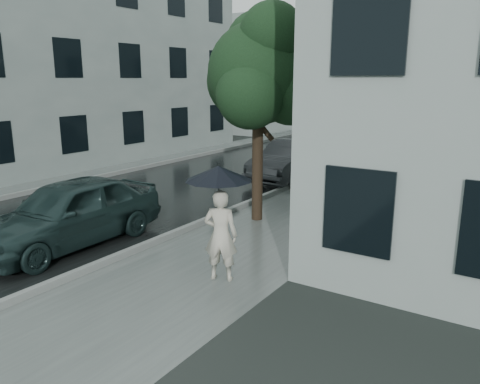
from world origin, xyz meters
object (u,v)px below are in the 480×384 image
Objects in this scene: car_far at (291,160)px; car_near at (69,212)px; pedestrian at (221,235)px; street_tree at (260,72)px; lamp_post at (315,110)px.

car_near is at bearing -95.44° from car_far.
pedestrian is 0.32× the size of street_tree.
pedestrian is 0.39× the size of car_far.
street_tree is 6.28m from car_far.
street_tree is at bearing -100.75° from lamp_post.
street_tree is 4.35m from lamp_post.
street_tree is (-1.47, 3.93, 3.07)m from pedestrian.
street_tree is at bearing 58.25° from car_near.
pedestrian is at bearing -70.61° from car_far.
pedestrian is 5.19m from street_tree.
street_tree is 1.22× the size of car_near.
car_far is (-1.60, 5.15, -3.21)m from street_tree.
street_tree is 1.17× the size of lamp_post.
car_near is (-4.08, -0.30, -0.11)m from pedestrian.
lamp_post reaches higher than car_near.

